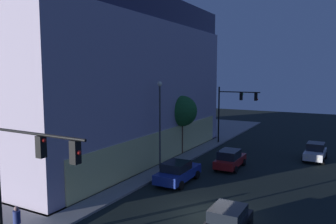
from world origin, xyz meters
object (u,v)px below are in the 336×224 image
Objects in this scene: sidewalk_tree at (182,111)px; car_black at (226,223)px; pedestrian_waiting at (17,220)px; car_white at (315,152)px; traffic_light_far_corner at (233,104)px; car_blue at (178,172)px; street_lamp_sidewalk at (160,114)px; traffic_light_near_corner at (27,165)px; modern_building at (78,79)px; car_red at (230,159)px.

sidewalk_tree is 18.70m from car_black.
pedestrian_waiting reaches higher than car_white.
traffic_light_far_corner is 1.42× the size of car_blue.
street_lamp_sidewalk is 5.63m from car_blue.
car_white is (26.25, -9.03, -3.84)m from traffic_light_near_corner.
car_white is at bearing -24.84° from pedestrian_waiting.
modern_building is 6.42× the size of car_red.
modern_building is at bearing 128.78° from traffic_light_far_corner.
traffic_light_far_corner is 24.06m from car_black.
car_red is at bearing -56.69° from street_lamp_sidewalk.
sidewalk_tree is at bearing 24.30° from car_blue.
car_red is at bearing -15.58° from pedestrian_waiting.
street_lamp_sidewalk reaches higher than traffic_light_near_corner.
sidewalk_tree is 1.51× the size of car_white.
car_red is (-2.60, -6.15, -3.77)m from sidewalk_tree.
traffic_light_far_corner reaches higher than car_red.
modern_building is at bearing 38.31° from traffic_light_near_corner.
car_red is at bearing 17.33° from car_black.
car_red is at bearing -112.93° from sidewalk_tree.
traffic_light_far_corner is at bearing -51.22° from modern_building.
traffic_light_far_corner is 16.38m from car_blue.
traffic_light_near_corner is 22.35m from sidewalk_tree.
car_white is (6.80, -6.50, -0.02)m from car_red.
traffic_light_far_corner reaches higher than traffic_light_near_corner.
car_blue is (12.36, -2.74, -0.37)m from pedestrian_waiting.
car_white is at bearing -7.46° from car_black.
car_blue is 1.18× the size of car_white.
car_blue is (-8.44, -3.81, -3.77)m from sidewalk_tree.
car_blue is (-2.36, -2.96, -4.16)m from street_lamp_sidewalk.
street_lamp_sidewalk reaches higher than car_white.
car_blue is 15.42m from car_white.
traffic_light_far_corner is at bearing 16.42° from car_red.
modern_building is 11.91m from sidewalk_tree.
pedestrian_waiting reaches higher than car_red.
sidewalk_tree is at bearing 9.32° from traffic_light_near_corner.
traffic_light_near_corner is 1.30× the size of car_blue.
car_blue is at bearing -128.54° from street_lamp_sidewalk.
car_blue is at bearing -155.70° from sidewalk_tree.
car_white is at bearing -34.95° from car_blue.
street_lamp_sidewalk is 15.20m from pedestrian_waiting.
street_lamp_sidewalk is 4.29× the size of pedestrian_waiting.
car_blue is (-4.62, -14.60, -7.06)m from modern_building.
street_lamp_sidewalk is (15.97, 2.77, 0.33)m from traffic_light_near_corner.
street_lamp_sidewalk is at bearing 123.31° from car_red.
car_white is at bearing -71.12° from modern_building.
car_black is at bearing -43.70° from traffic_light_near_corner.
sidewalk_tree is 1.37× the size of car_red.
sidewalk_tree is (3.82, -10.79, -3.29)m from modern_building.
traffic_light_far_corner is 10.78m from car_white.
modern_building is 25.76m from car_white.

